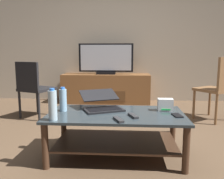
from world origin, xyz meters
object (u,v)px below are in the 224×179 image
Objects in this scene: dining_chair at (219,86)px; laptop at (102,103)px; water_bottle_near at (53,105)px; side_chair at (34,86)px; coffee_table at (116,126)px; media_cabinet at (106,88)px; router_box at (165,105)px; cell_phone at (177,115)px; soundbar_remote at (118,120)px; tv_remote at (133,116)px; television at (106,60)px; water_bottle_far at (63,100)px.

dining_chair is 1.83× the size of laptop.
side_chair is at bearing 116.89° from water_bottle_near.
coffee_table is 2.57m from media_cabinet.
coffee_table is at bearing -164.35° from router_box.
soundbar_remote is at bearing -168.07° from cell_phone.
router_box is 1.05× the size of cell_phone.
water_bottle_near reaches higher than cell_phone.
media_cabinet is 2.16m from dining_chair.
water_bottle_near is (-0.20, -2.82, 0.28)m from media_cabinet.
laptop is at bearing 134.99° from coffee_table.
router_box is at bearing 17.81° from tv_remote.
soundbar_remote is (-0.53, -0.19, 0.01)m from cell_phone.
media_cabinet is 3.38× the size of laptop.
dining_chair is at bearing 27.81° from tv_remote.
dining_chair is at bearing 39.03° from water_bottle_near.
water_bottle_near is at bearing -130.81° from laptop.
dining_chair reaches higher than side_chair.
coffee_table is 4.67× the size of water_bottle_near.
soundbar_remote is at bearing -82.65° from media_cabinet.
television is 2.50m from water_bottle_far.
router_box reaches higher than cell_phone.
router_box is at bearing -32.84° from side_chair.
television is at bearing 50.94° from side_chair.
soundbar_remote is (0.19, -0.41, -0.05)m from laptop.
dining_chair reaches higher than soundbar_remote.
side_chair is (-0.99, -1.22, -0.37)m from television.
water_bottle_near reaches higher than media_cabinet.
media_cabinet is at bearing 144.86° from dining_chair.
router_box is (0.64, -0.02, 0.00)m from laptop.
soundbar_remote is at bearing -65.36° from laptop.
water_bottle_far is 0.65m from soundbar_remote.
router_box is (-0.95, -1.17, -0.04)m from dining_chair.
soundbar_remote is at bearing -139.03° from router_box.
television is 2.41m from laptop.
television is (0.00, -0.02, 0.58)m from media_cabinet.
coffee_table is 0.58m from cell_phone.
water_bottle_far is (-0.37, -0.10, 0.05)m from laptop.
water_bottle_far is at bearing 165.69° from cell_phone.
water_bottle_near is 0.57m from soundbar_remote.
laptop is at bearing -85.81° from television.
water_bottle_far reaches higher than coffee_table.
side_chair is 3.15× the size of water_bottle_near.
dining_chair is 5.88× the size of tv_remote.
cell_phone is (1.88, -1.36, -0.06)m from side_chair.
router_box is at bearing -1.76° from laptop.
media_cabinet is 7.28× the size of water_bottle_far.
water_bottle_near is at bearing -94.01° from television.
water_bottle_near is 0.33m from water_bottle_far.
tv_remote is at bearing -37.15° from coffee_table.
media_cabinet reaches higher than soundbar_remote.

